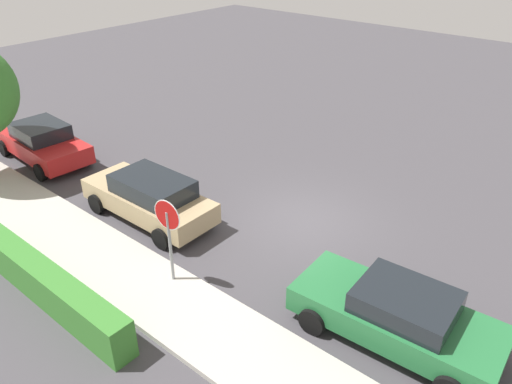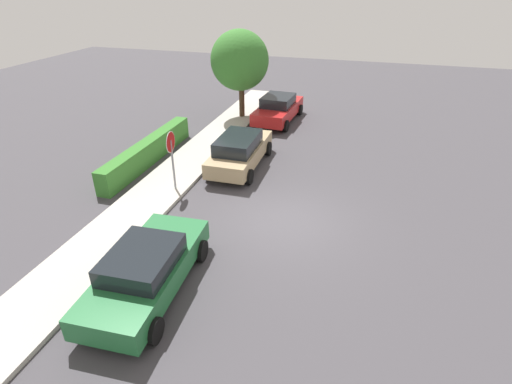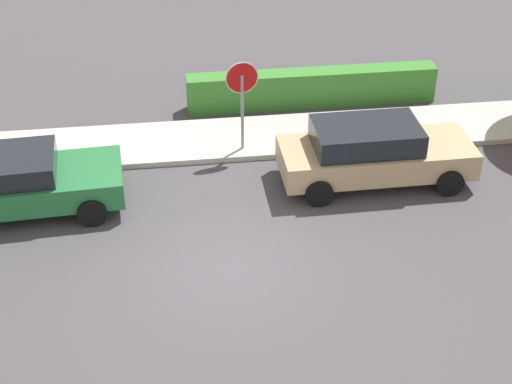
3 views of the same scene
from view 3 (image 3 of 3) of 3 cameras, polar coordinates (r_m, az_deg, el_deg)
name	(u,v)px [view 3 (image 3 of 3)]	position (r m, az deg, el deg)	size (l,w,h in m)	color
ground_plane	(229,270)	(15.98, -1.95, -5.68)	(60.00, 60.00, 0.00)	#423F44
sidewalk_curb	(209,140)	(20.28, -3.44, 3.77)	(32.00, 2.09, 0.14)	#B2ADA3
stop_sign	(242,92)	(19.04, -1.02, 7.32)	(0.80, 0.10, 2.47)	gray
parked_car_tan	(373,152)	(18.54, 8.53, 2.90)	(4.54, 1.97, 1.49)	tan
parked_car_green	(17,182)	(18.11, -17.00, 0.69)	(4.64, 2.24, 1.40)	#236B38
front_yard_hedge	(312,88)	(22.03, 4.08, 7.56)	(6.95, 0.61, 1.01)	#387A2D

